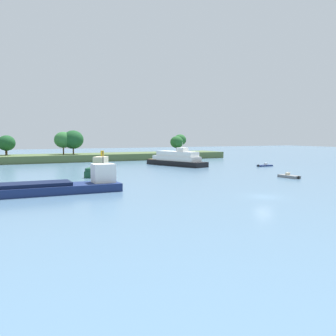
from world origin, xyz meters
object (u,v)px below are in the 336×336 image
Objects in this scene: white_riverboat at (176,159)px; fishing_skiff at (265,165)px; tugboat at (100,169)px; small_motorboat at (289,176)px.

fishing_skiff is at bearing -32.65° from white_riverboat.
tugboat is at bearing -176.83° from fishing_skiff.
tugboat is at bearing 146.74° from small_motorboat.
small_motorboat is 38.00m from tugboat.
fishing_skiff is 1.01× the size of small_motorboat.
white_riverboat is at bearing 30.81° from tugboat.
tugboat is (-31.77, 20.83, 1.01)m from small_motorboat.
tugboat reaches higher than fishing_skiff.
white_riverboat is (-20.17, 12.92, 1.51)m from fishing_skiff.
small_motorboat is at bearing -121.53° from fishing_skiff.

